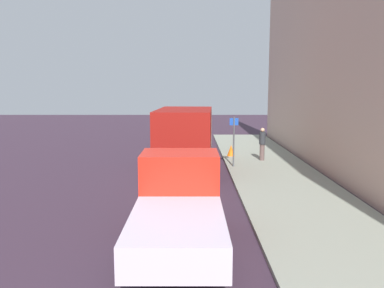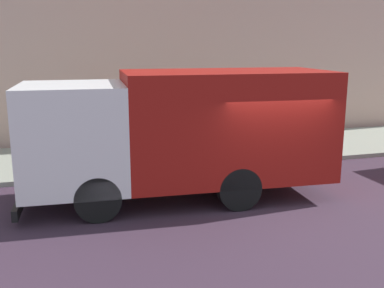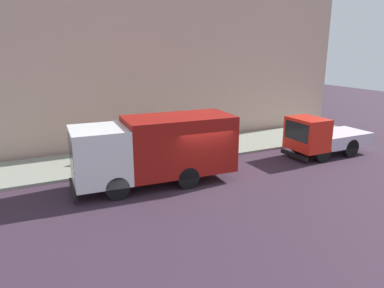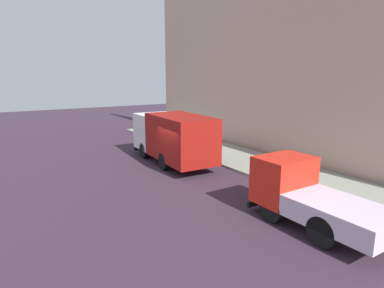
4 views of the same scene
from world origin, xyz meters
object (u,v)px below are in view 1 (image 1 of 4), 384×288
Objects in this scene: small_flatbed_truck at (180,206)px; street_sign_post at (235,137)px; pedestrian_walking at (263,143)px; traffic_cone_orange at (232,150)px; large_utility_truck at (187,135)px.

small_flatbed_truck is 10.24m from street_sign_post.
traffic_cone_orange is (-1.57, 1.38, -0.62)m from pedestrian_walking.
large_utility_truck is 4.20× the size of pedestrian_walking.
small_flatbed_truck is at bearing -166.51° from pedestrian_walking.
pedestrian_walking is 2.18m from traffic_cone_orange.
pedestrian_walking is at bearing 44.21° from street_sign_post.
large_utility_truck is 11.60× the size of traffic_cone_orange.
large_utility_truck is 1.46× the size of small_flatbed_truck.
traffic_cone_orange is (2.62, 13.02, -0.65)m from small_flatbed_truck.
small_flatbed_truck is 13.29m from traffic_cone_orange.
large_utility_truck is 4.05m from traffic_cone_orange.
pedestrian_walking is at bearing -41.46° from traffic_cone_orange.
large_utility_truck is at bearing 89.65° from small_flatbed_truck.
large_utility_truck is 2.40m from street_sign_post.
street_sign_post is (2.39, -0.22, -0.10)m from large_utility_truck.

